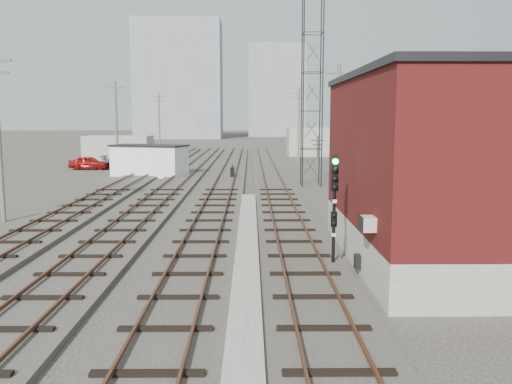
{
  "coord_description": "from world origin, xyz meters",
  "views": [
    {
      "loc": [
        0.66,
        -8.45,
        5.53
      ],
      "look_at": [
        0.89,
        15.56,
        2.2
      ],
      "focal_mm": 38.0,
      "sensor_mm": 36.0,
      "label": 1
    }
  ],
  "objects_px": {
    "site_trailer": "(149,160)",
    "car_silver": "(139,161)",
    "switch_stand": "(232,173)",
    "car_red": "(89,163)",
    "signal_mast": "(334,202)",
    "car_grey": "(125,162)"
  },
  "relations": [
    {
      "from": "switch_stand",
      "to": "site_trailer",
      "type": "height_order",
      "value": "site_trailer"
    },
    {
      "from": "car_red",
      "to": "car_grey",
      "type": "bearing_deg",
      "value": -69.77
    },
    {
      "from": "car_grey",
      "to": "signal_mast",
      "type": "bearing_deg",
      "value": -153.06
    },
    {
      "from": "site_trailer",
      "to": "car_grey",
      "type": "bearing_deg",
      "value": 137.6
    },
    {
      "from": "site_trailer",
      "to": "car_silver",
      "type": "xyz_separation_m",
      "value": [
        -2.69,
        8.13,
        -0.76
      ]
    },
    {
      "from": "car_red",
      "to": "car_grey",
      "type": "xyz_separation_m",
      "value": [
        3.47,
        1.07,
        -0.01
      ]
    },
    {
      "from": "site_trailer",
      "to": "car_red",
      "type": "relative_size",
      "value": 1.81
    },
    {
      "from": "car_red",
      "to": "car_silver",
      "type": "relative_size",
      "value": 0.95
    },
    {
      "from": "site_trailer",
      "to": "car_grey",
      "type": "distance_m",
      "value": 8.77
    },
    {
      "from": "signal_mast",
      "to": "car_silver",
      "type": "distance_m",
      "value": 42.37
    },
    {
      "from": "switch_stand",
      "to": "car_red",
      "type": "height_order",
      "value": "car_red"
    },
    {
      "from": "car_silver",
      "to": "signal_mast",
      "type": "bearing_deg",
      "value": -160.14
    },
    {
      "from": "site_trailer",
      "to": "car_silver",
      "type": "distance_m",
      "value": 8.59
    },
    {
      "from": "switch_stand",
      "to": "car_silver",
      "type": "xyz_separation_m",
      "value": [
        -10.57,
        10.79,
        0.12
      ]
    },
    {
      "from": "signal_mast",
      "to": "car_red",
      "type": "height_order",
      "value": "signal_mast"
    },
    {
      "from": "switch_stand",
      "to": "car_grey",
      "type": "bearing_deg",
      "value": 114.23
    },
    {
      "from": "switch_stand",
      "to": "car_grey",
      "type": "relative_size",
      "value": 0.27
    },
    {
      "from": "signal_mast",
      "to": "switch_stand",
      "type": "height_order",
      "value": "signal_mast"
    },
    {
      "from": "signal_mast",
      "to": "car_red",
      "type": "xyz_separation_m",
      "value": [
        -20.18,
        37.98,
        -1.74
      ]
    },
    {
      "from": "car_silver",
      "to": "site_trailer",
      "type": "bearing_deg",
      "value": -162.98
    },
    {
      "from": "signal_mast",
      "to": "car_silver",
      "type": "height_order",
      "value": "signal_mast"
    },
    {
      "from": "site_trailer",
      "to": "car_silver",
      "type": "relative_size",
      "value": 1.71
    }
  ]
}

